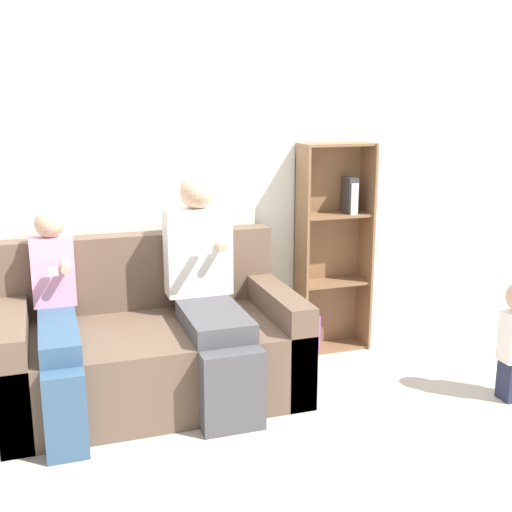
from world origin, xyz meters
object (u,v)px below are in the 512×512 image
(couch, at_px, (153,349))
(adult_seated, at_px, (209,289))
(child_seated, at_px, (58,323))
(bookshelf, at_px, (331,250))

(couch, bearing_deg, adult_seated, -13.23)
(adult_seated, xyz_separation_m, child_seated, (-0.86, -0.06, -0.10))
(adult_seated, height_order, child_seated, adult_seated)
(adult_seated, relative_size, child_seated, 1.15)
(child_seated, relative_size, bookshelf, 0.78)
(child_seated, xyz_separation_m, bookshelf, (1.87, 0.52, 0.15))
(couch, xyz_separation_m, adult_seated, (0.33, -0.08, 0.36))
(bookshelf, bearing_deg, couch, -164.08)
(couch, distance_m, child_seated, 0.61)
(child_seated, distance_m, bookshelf, 1.94)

